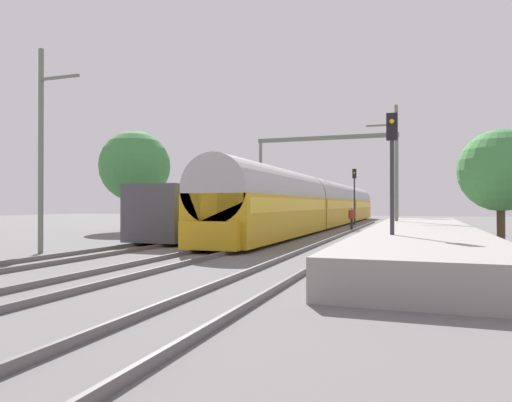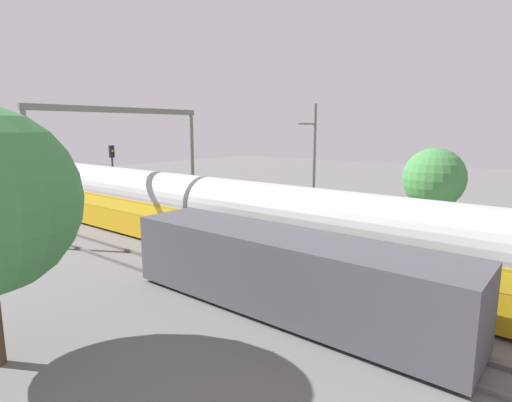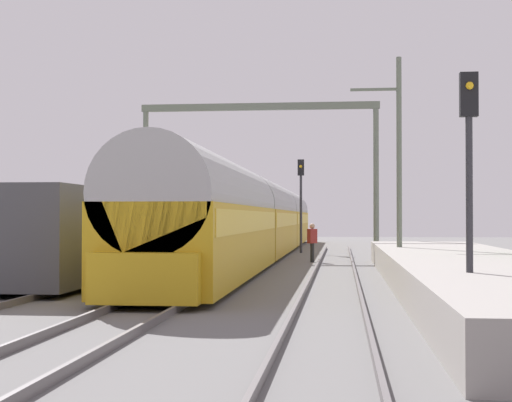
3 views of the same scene
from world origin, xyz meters
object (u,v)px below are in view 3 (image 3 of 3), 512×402
(railway_signal_far, at_px, (301,193))
(catenary_gantry, at_px, (259,147))
(passenger_train, at_px, (261,218))
(freight_car, at_px, (89,234))
(person_crossing, at_px, (312,239))
(railway_signal_near, at_px, (469,160))

(railway_signal_far, bearing_deg, catenary_gantry, -113.53)
(passenger_train, xyz_separation_m, freight_car, (-3.93, -16.22, -0.50))
(catenary_gantry, bearing_deg, railway_signal_far, 66.47)
(catenary_gantry, bearing_deg, passenger_train, 90.00)
(freight_car, distance_m, person_crossing, 12.61)
(person_crossing, bearing_deg, railway_signal_far, 53.53)
(freight_car, distance_m, railway_signal_far, 20.80)
(railway_signal_near, xyz_separation_m, catenary_gantry, (-6.76, 23.96, 2.43))
(freight_car, distance_m, railway_signal_near, 13.77)
(person_crossing, height_order, railway_signal_near, railway_signal_near)
(freight_car, relative_size, railway_signal_far, 2.47)
(person_crossing, xyz_separation_m, railway_signal_far, (-0.97, 9.28, 2.33))
(passenger_train, xyz_separation_m, catenary_gantry, (0.00, -0.76, 3.64))
(person_crossing, bearing_deg, railway_signal_near, -120.99)
(freight_car, xyz_separation_m, person_crossing, (6.82, 10.59, -0.44))
(person_crossing, xyz_separation_m, catenary_gantry, (-2.89, 4.87, 4.58))
(passenger_train, xyz_separation_m, railway_signal_near, (6.76, -24.72, 1.21))
(person_crossing, relative_size, railway_signal_far, 0.33)
(passenger_train, height_order, freight_car, passenger_train)
(freight_car, xyz_separation_m, railway_signal_far, (5.85, 19.87, 1.89))
(passenger_train, height_order, railway_signal_near, railway_signal_near)
(person_crossing, distance_m, railway_signal_far, 9.61)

